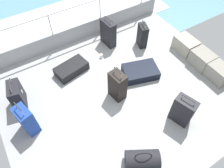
# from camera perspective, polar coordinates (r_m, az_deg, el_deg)

# --- Properties ---
(ground_plane) EXTENTS (4.40, 5.20, 0.06)m
(ground_plane) POSITION_cam_1_polar(r_m,az_deg,el_deg) (4.79, 2.74, -2.44)
(ground_plane) COLOR #939699
(gunwale_port) EXTENTS (0.06, 5.20, 0.45)m
(gunwale_port) POSITION_cam_1_polar(r_m,az_deg,el_deg) (5.95, -9.04, 13.71)
(gunwale_port) COLOR #939699
(gunwale_port) RESTS_ON ground_plane
(railing_port) EXTENTS (0.04, 4.20, 1.02)m
(railing_port) POSITION_cam_1_polar(r_m,az_deg,el_deg) (5.63, -9.78, 18.14)
(railing_port) COLOR silver
(railing_port) RESTS_ON ground_plane
(sea_wake) EXTENTS (12.00, 12.00, 0.01)m
(sea_wake) POSITION_cam_1_polar(r_m,az_deg,el_deg) (7.38, -13.50, 15.92)
(sea_wake) COLOR #598C9E
(sea_wake) RESTS_ON ground_plane
(cargo_crate_0) EXTENTS (0.62, 0.41, 0.36)m
(cargo_crate_0) POSITION_cam_1_polar(r_m,az_deg,el_deg) (5.88, 19.34, 10.03)
(cargo_crate_0) COLOR #9E9989
(cargo_crate_0) RESTS_ON ground_plane
(cargo_crate_1) EXTENTS (0.56, 0.41, 0.39)m
(cargo_crate_1) POSITION_cam_1_polar(r_m,az_deg,el_deg) (5.61, 23.24, 6.24)
(cargo_crate_1) COLOR gray
(cargo_crate_1) RESTS_ON ground_plane
(cargo_crate_2) EXTENTS (0.55, 0.40, 0.37)m
(cargo_crate_2) POSITION_cam_1_polar(r_m,az_deg,el_deg) (5.47, 27.03, 2.73)
(cargo_crate_2) COLOR gray
(cargo_crate_2) RESTS_ON ground_plane
(suitcase_0) EXTENTS (0.49, 0.32, 0.70)m
(suitcase_0) POSITION_cam_1_polar(r_m,az_deg,el_deg) (4.77, -24.38, -2.83)
(suitcase_0) COLOR black
(suitcase_0) RESTS_ON ground_plane
(suitcase_1) EXTENTS (0.56, 0.83, 0.22)m
(suitcase_1) POSITION_cam_1_polar(r_m,az_deg,el_deg) (5.15, -10.97, 4.11)
(suitcase_1) COLOR black
(suitcase_1) RESTS_ON ground_plane
(suitcase_2) EXTENTS (0.38, 0.28, 0.71)m
(suitcase_2) POSITION_cam_1_polar(r_m,az_deg,el_deg) (5.69, 8.25, 12.89)
(suitcase_2) COLOR black
(suitcase_2) RESTS_ON ground_plane
(suitcase_3) EXTENTS (0.76, 0.93, 0.21)m
(suitcase_3) POSITION_cam_1_polar(r_m,az_deg,el_deg) (5.05, 7.72, 3.35)
(suitcase_3) COLOR black
(suitcase_3) RESTS_ON ground_plane
(suitcase_4) EXTENTS (0.48, 0.25, 0.80)m
(suitcase_4) POSITION_cam_1_polar(r_m,az_deg,el_deg) (5.65, -1.05, 13.67)
(suitcase_4) COLOR black
(suitcase_4) RESTS_ON ground_plane
(suitcase_5) EXTENTS (0.46, 0.35, 0.76)m
(suitcase_5) POSITION_cam_1_polar(r_m,az_deg,el_deg) (4.33, 18.68, -6.86)
(suitcase_5) COLOR black
(suitcase_5) RESTS_ON ground_plane
(suitcase_6) EXTENTS (0.39, 0.30, 0.84)m
(suitcase_6) POSITION_cam_1_polar(r_m,az_deg,el_deg) (4.43, 1.49, -0.45)
(suitcase_6) COLOR black
(suitcase_6) RESTS_ON ground_plane
(suitcase_7) EXTENTS (0.43, 0.32, 0.81)m
(suitcase_7) POSITION_cam_1_polar(r_m,az_deg,el_deg) (4.33, -22.23, -9.03)
(suitcase_7) COLOR navy
(suitcase_7) RESTS_ON ground_plane
(duffel_bag) EXTENTS (0.59, 0.68, 0.51)m
(duffel_bag) POSITION_cam_1_polar(r_m,az_deg,el_deg) (3.91, 8.20, -19.75)
(duffel_bag) COLOR black
(duffel_bag) RESTS_ON ground_plane
(paper_cup) EXTENTS (0.08, 0.08, 0.10)m
(paper_cup) POSITION_cam_1_polar(r_m,az_deg,el_deg) (5.45, -2.92, 7.63)
(paper_cup) COLOR white
(paper_cup) RESTS_ON ground_plane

